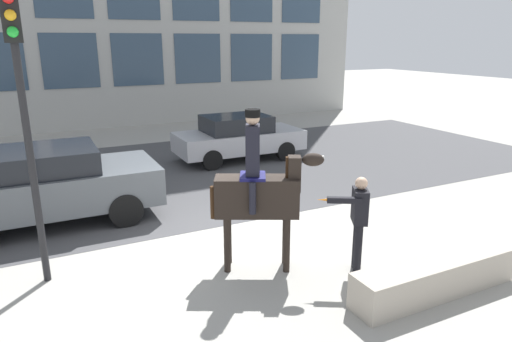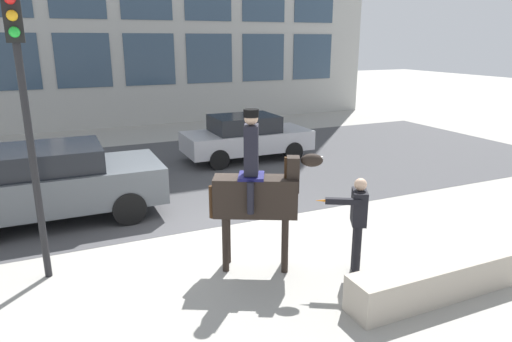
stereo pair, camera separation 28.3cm
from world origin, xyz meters
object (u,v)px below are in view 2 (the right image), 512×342
(pedestrian_bystander, at_px, (357,218))
(street_car_near_lane, at_px, (52,182))
(mounted_horse_lead, at_px, (258,191))
(street_car_far_lane, at_px, (246,137))
(planter_ledge, at_px, (434,280))
(traffic_light, at_px, (24,96))

(pedestrian_bystander, distance_m, street_car_near_lane, 6.35)
(mounted_horse_lead, bearing_deg, street_car_far_lane, 95.06)
(planter_ledge, bearing_deg, street_car_far_lane, 85.59)
(pedestrian_bystander, bearing_deg, mounted_horse_lead, -0.40)
(street_car_near_lane, bearing_deg, planter_ledge, -48.23)
(street_car_near_lane, bearing_deg, mounted_horse_lead, -50.68)
(mounted_horse_lead, bearing_deg, pedestrian_bystander, -3.29)
(mounted_horse_lead, distance_m, street_car_far_lane, 7.30)
(street_car_far_lane, bearing_deg, pedestrian_bystander, -99.54)
(street_car_near_lane, xyz_separation_m, planter_ledge, (5.05, -5.65, -0.56))
(traffic_light, bearing_deg, street_car_near_lane, 85.96)
(pedestrian_bystander, xyz_separation_m, street_car_near_lane, (-4.45, 4.53, -0.11))
(street_car_near_lane, bearing_deg, pedestrian_bystander, -45.51)
(planter_ledge, bearing_deg, traffic_light, 149.97)
(mounted_horse_lead, bearing_deg, street_car_near_lane, 155.88)
(pedestrian_bystander, distance_m, street_car_far_lane, 7.68)
(pedestrian_bystander, bearing_deg, traffic_light, 7.15)
(pedestrian_bystander, distance_m, planter_ledge, 1.45)
(pedestrian_bystander, distance_m, traffic_light, 5.38)
(pedestrian_bystander, relative_size, street_car_near_lane, 0.36)
(mounted_horse_lead, relative_size, planter_ledge, 0.94)
(pedestrian_bystander, height_order, street_car_far_lane, pedestrian_bystander)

